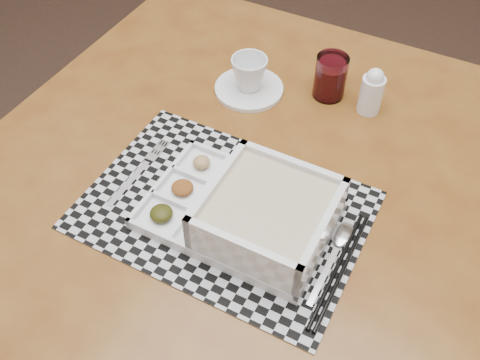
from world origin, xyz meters
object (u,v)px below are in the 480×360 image
dining_table (257,201)px  cup (249,73)px  serving_tray (260,217)px  juice_glass (330,78)px  creamer_bottle (372,91)px

dining_table → cup: (-0.13, 0.21, 0.13)m
dining_table → cup: bearing=122.0°
serving_tray → juice_glass: 0.40m
cup → serving_tray: bearing=-45.8°
serving_tray → juice_glass: (-0.04, 0.40, 0.00)m
dining_table → cup: size_ratio=13.90×
cup → creamer_bottle: 0.26m
cup → juice_glass: juice_glass is taller
dining_table → creamer_bottle: bearing=66.3°
cup → juice_glass: (0.16, 0.07, -0.00)m
cup → creamer_bottle: creamer_bottle is taller
serving_tray → creamer_bottle: size_ratio=3.11×
juice_glass → creamer_bottle: 0.09m
dining_table → serving_tray: serving_tray is taller
dining_table → cup: 0.28m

